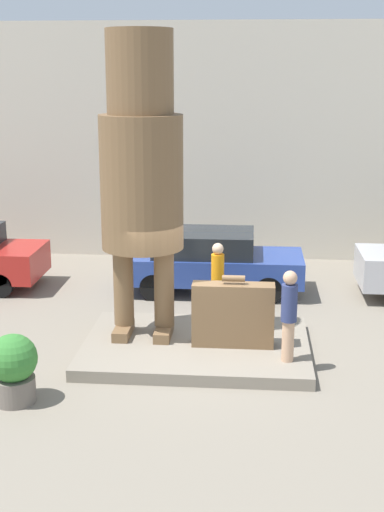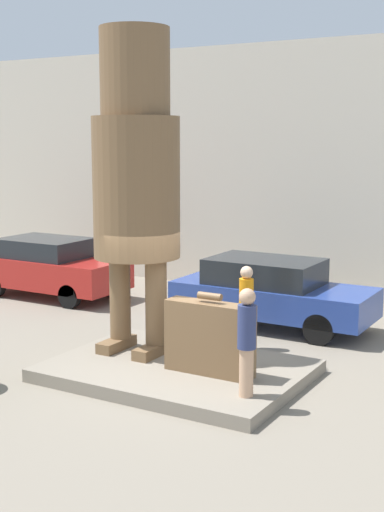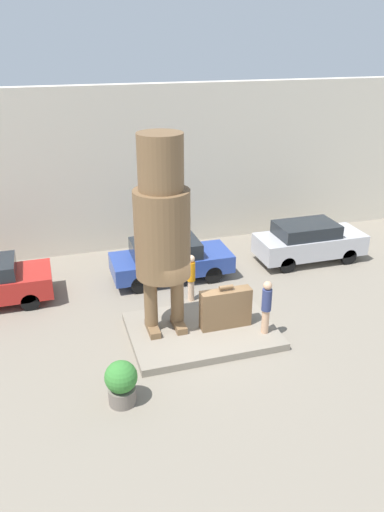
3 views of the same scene
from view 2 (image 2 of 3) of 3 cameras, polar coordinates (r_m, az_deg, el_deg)
name	(u,v)px [view 2 (image 2 of 3)]	position (r m, az deg, el deg)	size (l,w,h in m)	color
ground_plane	(177,377)	(12.79, -1.19, -9.65)	(60.00, 60.00, 0.00)	gray
pedestal	(177,371)	(12.75, -1.19, -9.17)	(4.37, 3.16, 0.23)	gray
building_backdrop	(329,171)	(18.98, 10.88, 6.70)	(28.00, 0.60, 6.66)	beige
statue_figure	(136,167)	(12.98, -4.50, 7.10)	(1.59, 1.59, 5.87)	brown
giant_suitcase	(210,338)	(12.10, 1.42, -6.56)	(1.56, 0.41, 1.40)	brown
tourist	(247,338)	(10.99, 4.40, -6.54)	(0.29, 0.29, 1.71)	tan
parked_car_red	(50,266)	(19.27, -11.29, -0.81)	(4.09, 1.79, 1.55)	#B2231E
parked_car_blue	(271,291)	(15.95, 6.33, -2.83)	(4.42, 1.78, 1.53)	#284293
worker_hivis	(246,304)	(14.19, 4.36, -3.85)	(0.29, 0.29, 1.69)	beige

